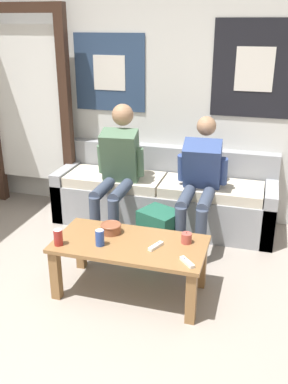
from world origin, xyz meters
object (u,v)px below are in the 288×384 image
at_px(ceramic_bowl, 111,228).
at_px(game_controller_near_right, 187,262).
at_px(backpack, 159,235).
at_px(person_seated_adult, 117,167).
at_px(drink_can_red, 58,237).
at_px(game_controller_near_left, 156,246).
at_px(drink_can_blue, 100,238).
at_px(person_seated_teen, 200,180).
at_px(pillar_candle, 186,238).
at_px(coffee_table, 130,251).
at_px(couch, 164,198).

distance_m(ceramic_bowl, game_controller_near_right, 0.72).
bearing_deg(game_controller_near_right, backpack, 117.18).
distance_m(person_seated_adult, drink_can_red, 1.14).
bearing_deg(game_controller_near_left, drink_can_blue, -168.93).
bearing_deg(game_controller_near_right, person_seated_teen, 95.55).
height_order(drink_can_blue, game_controller_near_left, drink_can_blue).
xyz_separation_m(person_seated_adult, pillar_candle, (0.84, -0.83, -0.21)).
bearing_deg(ceramic_bowl, game_controller_near_left, -18.37).
xyz_separation_m(person_seated_adult, ceramic_bowl, (0.24, -0.83, -0.21)).
height_order(person_seated_teen, drink_can_blue, person_seated_teen).
bearing_deg(ceramic_bowl, drink_can_red, -136.16).
xyz_separation_m(person_seated_teen, drink_can_blue, (-0.56, -1.05, -0.14)).
bearing_deg(drink_can_red, drink_can_blue, 15.20).
height_order(person_seated_adult, backpack, person_seated_adult).
xyz_separation_m(backpack, ceramic_bowl, (-0.26, -0.49, 0.27)).
bearing_deg(drink_can_red, coffee_table, 20.26).
xyz_separation_m(coffee_table, drink_can_red, (-0.49, -0.18, 0.14)).
relative_size(backpack, game_controller_near_right, 3.40).
relative_size(person_seated_teen, game_controller_near_right, 9.03).
relative_size(person_seated_adult, drink_can_blue, 10.09).
xyz_separation_m(coffee_table, pillar_candle, (0.41, 0.11, 0.12)).
xyz_separation_m(coffee_table, drink_can_blue, (-0.20, -0.10, 0.14)).
relative_size(ceramic_bowl, game_controller_near_left, 1.13).
bearing_deg(ceramic_bowl, coffee_table, -29.86).
distance_m(person_seated_adult, game_controller_near_right, 1.46).
relative_size(drink_can_blue, game_controller_near_right, 0.96).
bearing_deg(coffee_table, drink_can_red, -159.74).
xyz_separation_m(couch, drink_can_blue, (-0.15, -1.37, 0.21)).
xyz_separation_m(coffee_table, person_seated_teen, (0.36, 0.95, 0.28)).
bearing_deg(game_controller_near_left, person_seated_teen, 81.14).
height_order(person_seated_teen, game_controller_near_left, person_seated_teen).
bearing_deg(drink_can_blue, person_seated_adult, 102.61).
relative_size(couch, game_controller_near_right, 17.29).
distance_m(person_seated_teen, backpack, 0.63).
xyz_separation_m(backpack, drink_can_blue, (-0.27, -0.70, 0.29)).
bearing_deg(person_seated_teen, ceramic_bowl, -123.11).
relative_size(person_seated_teen, pillar_candle, 12.86).
xyz_separation_m(ceramic_bowl, game_controller_near_right, (0.66, -0.29, -0.03)).
height_order(drink_can_blue, drink_can_red, same).
bearing_deg(coffee_table, person_seated_adult, 114.66).
distance_m(pillar_candle, drink_can_blue, 0.64).
distance_m(couch, backpack, 0.69).
bearing_deg(person_seated_teen, backpack, -128.76).
bearing_deg(game_controller_near_right, drink_can_red, -179.80).
xyz_separation_m(couch, pillar_candle, (0.46, -1.16, 0.19)).
relative_size(coffee_table, game_controller_near_right, 8.87).
distance_m(ceramic_bowl, drink_can_red, 0.42).
height_order(ceramic_bowl, drink_can_blue, drink_can_blue).
bearing_deg(backpack, person_seated_adult, 145.53).
height_order(ceramic_bowl, pillar_candle, pillar_candle).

